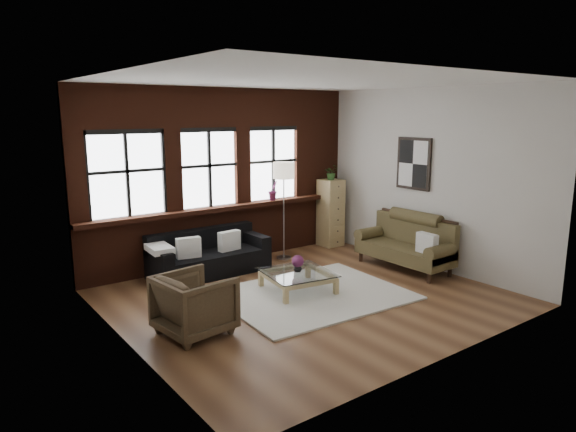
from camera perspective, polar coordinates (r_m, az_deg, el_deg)
floor at (r=7.92m, az=2.04°, el=-8.97°), size 5.50×5.50×0.00m
ceiling at (r=7.44m, az=2.22°, el=14.82°), size 5.50×5.50×0.00m
wall_back at (r=9.57m, az=-7.32°, el=4.38°), size 5.50×0.00×5.50m
wall_front at (r=5.81m, az=17.75°, el=-0.62°), size 5.50×0.00×5.50m
wall_left at (r=6.20m, az=-18.11°, el=0.08°), size 0.00×5.00×5.00m
wall_right at (r=9.47m, az=15.25°, el=3.99°), size 0.00×5.00×5.00m
brick_backwall at (r=9.52m, az=-7.14°, el=4.35°), size 5.50×0.12×3.20m
sill_ledge at (r=9.53m, az=-6.79°, el=0.95°), size 5.50×0.30×0.08m
window_left at (r=8.77m, az=-17.49°, el=4.30°), size 1.38×0.10×1.50m
window_mid at (r=9.37m, az=-8.79°, el=5.11°), size 1.38×0.10×1.50m
window_right at (r=10.10m, az=-1.73°, el=5.69°), size 1.38×0.10×1.50m
wall_poster at (r=9.60m, az=13.80°, el=5.67°), size 0.05×0.74×0.94m
shag_rug at (r=7.97m, az=2.74°, el=-8.72°), size 2.85×2.30×0.03m
dark_sofa at (r=9.00m, az=-8.71°, el=-4.10°), size 2.05×0.83×0.74m
pillow_a at (r=8.67m, az=-11.00°, el=-3.48°), size 0.42×0.21×0.34m
pillow_b at (r=9.02m, az=-6.54°, el=-2.75°), size 0.41×0.18×0.34m
vintage_settee at (r=9.38m, az=12.77°, el=-2.87°), size 0.81×1.83×0.98m
pillow_settee at (r=8.95m, az=15.18°, el=-2.95°), size 0.16×0.39×0.34m
armchair at (r=6.66m, az=-10.33°, el=-9.61°), size 0.95×0.93×0.78m
coffee_table at (r=8.09m, az=1.08°, el=-7.35°), size 1.13×1.13×0.33m
vase at (r=8.01m, az=1.08°, el=-5.77°), size 0.15×0.15×0.14m
flowers at (r=7.98m, az=1.09°, el=-5.04°), size 0.19×0.19×0.19m
drawer_chest at (r=10.77m, az=4.75°, el=0.36°), size 0.43×0.43×1.40m
potted_plant_top at (r=10.64m, az=4.83°, el=4.87°), size 0.29×0.26×0.31m
floor_lamp at (r=9.69m, az=-0.47°, el=0.97°), size 0.40×0.40×2.00m
sill_plant at (r=10.00m, az=-1.66°, el=2.87°), size 0.26×0.24×0.38m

